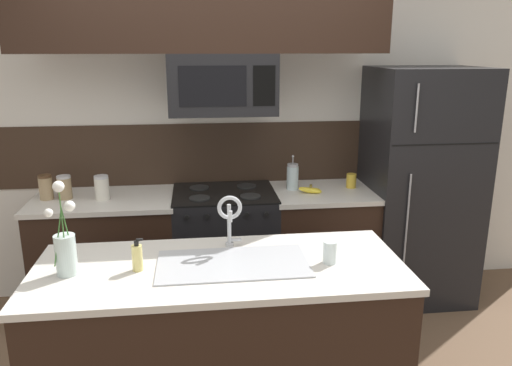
{
  "coord_description": "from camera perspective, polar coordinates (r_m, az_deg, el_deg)",
  "views": [
    {
      "loc": [
        -0.2,
        -2.66,
        1.97
      ],
      "look_at": [
        0.16,
        0.27,
        1.16
      ],
      "focal_mm": 35.0,
      "sensor_mm": 36.0,
      "label": 1
    }
  ],
  "objects": [
    {
      "name": "storage_jar_tall",
      "position": [
        3.87,
        -22.89,
        -0.45
      ],
      "size": [
        0.1,
        0.1,
        0.18
      ],
      "color": "#997F5B",
      "rests_on": "back_counter_left"
    },
    {
      "name": "back_counter_right",
      "position": [
        3.99,
        7.39,
        -7.11
      ],
      "size": [
        0.77,
        0.65,
        0.91
      ],
      "color": "black",
      "rests_on": "ground"
    },
    {
      "name": "rear_partition",
      "position": [
        4.03,
        0.2,
        5.78
      ],
      "size": [
        5.2,
        0.1,
        2.6
      ],
      "primitive_type": "cube",
      "color": "silver",
      "rests_on": "ground"
    },
    {
      "name": "kitchen_sink",
      "position": [
        2.58,
        -2.64,
        -10.65
      ],
      "size": [
        0.76,
        0.4,
        0.16
      ],
      "color": "#ADAFB5",
      "rests_on": "island_counter"
    },
    {
      "name": "storage_jar_short",
      "position": [
        3.73,
        -17.2,
        -0.5
      ],
      "size": [
        0.1,
        0.1,
        0.17
      ],
      "color": "silver",
      "rests_on": "back_counter_left"
    },
    {
      "name": "sink_faucet",
      "position": [
        2.66,
        -3.02,
        -3.6
      ],
      "size": [
        0.14,
        0.14,
        0.31
      ],
      "color": "#B7BABF",
      "rests_on": "island_counter"
    },
    {
      "name": "drinking_glass",
      "position": [
        2.57,
        8.44,
        -7.83
      ],
      "size": [
        0.07,
        0.07,
        0.12
      ],
      "color": "silver",
      "rests_on": "island_counter"
    },
    {
      "name": "island_counter",
      "position": [
        2.77,
        -3.96,
        -17.89
      ],
      "size": [
        1.86,
        0.76,
        0.91
      ],
      "color": "black",
      "rests_on": "ground"
    },
    {
      "name": "coffee_tin",
      "position": [
        3.93,
        10.83,
        0.26
      ],
      "size": [
        0.08,
        0.08,
        0.11
      ],
      "primitive_type": "cylinder",
      "color": "gold",
      "rests_on": "back_counter_right"
    },
    {
      "name": "upper_cabinet_band",
      "position": [
        3.52,
        -6.14,
        19.4
      ],
      "size": [
        2.5,
        0.34,
        0.6
      ],
      "primitive_type": "cube",
      "color": "black"
    },
    {
      "name": "banana_bunch",
      "position": [
        3.75,
        6.27,
        -0.82
      ],
      "size": [
        0.19,
        0.12,
        0.08
      ],
      "color": "yellow",
      "rests_on": "back_counter_right"
    },
    {
      "name": "flower_vase",
      "position": [
        2.56,
        -20.93,
        -7.24
      ],
      "size": [
        0.13,
        0.12,
        0.48
      ],
      "color": "silver",
      "rests_on": "island_counter"
    },
    {
      "name": "french_press",
      "position": [
        3.82,
        4.2,
        0.73
      ],
      "size": [
        0.09,
        0.09,
        0.27
      ],
      "color": "silver",
      "rests_on": "back_counter_right"
    },
    {
      "name": "splash_band",
      "position": [
        3.98,
        -4.01,
        3.41
      ],
      "size": [
        3.49,
        0.01,
        0.48
      ],
      "primitive_type": "cube",
      "color": "#332319",
      "rests_on": "rear_partition"
    },
    {
      "name": "microwave",
      "position": [
        3.56,
        -3.87,
        11.22
      ],
      "size": [
        0.74,
        0.4,
        0.42
      ],
      "color": "black"
    },
    {
      "name": "stove_range",
      "position": [
        3.88,
        -3.55,
        -7.6
      ],
      "size": [
        0.76,
        0.64,
        0.93
      ],
      "color": "black",
      "rests_on": "ground"
    },
    {
      "name": "dish_soap_bottle",
      "position": [
        2.53,
        -13.42,
        -8.26
      ],
      "size": [
        0.06,
        0.05,
        0.16
      ],
      "color": "#DBCC75",
      "rests_on": "island_counter"
    },
    {
      "name": "refrigerator",
      "position": [
        4.11,
        18.07,
        -0.32
      ],
      "size": [
        0.81,
        0.74,
        1.83
      ],
      "color": "black",
      "rests_on": "ground"
    },
    {
      "name": "back_counter_left",
      "position": [
        3.93,
        -16.53,
        -7.98
      ],
      "size": [
        1.02,
        0.65,
        0.91
      ],
      "color": "black",
      "rests_on": "ground"
    },
    {
      "name": "storage_jar_medium",
      "position": [
        3.83,
        -21.04,
        -0.46
      ],
      "size": [
        0.1,
        0.1,
        0.17
      ],
      "color": "#997F5B",
      "rests_on": "back_counter_left"
    }
  ]
}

